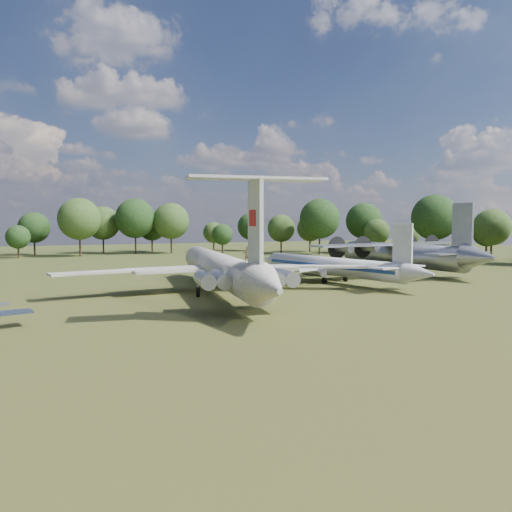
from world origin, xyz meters
name	(u,v)px	position (x,y,z in m)	size (l,w,h in m)	color
ground	(204,296)	(0.00, 0.00, 0.00)	(300.00, 300.00, 0.00)	#264216
il62_airliner	(219,273)	(2.57, 1.40, 2.67)	(41.86, 54.42, 5.34)	beige
tu104_jet	(331,270)	(22.79, 6.37, 1.95)	(29.29, 39.05, 3.90)	silver
an12_transport	(401,258)	(42.53, 13.92, 2.71)	(36.83, 41.17, 5.42)	#999BA1
person_on_il62	(247,254)	(0.47, -13.40, 6.15)	(0.59, 0.39, 1.62)	olive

